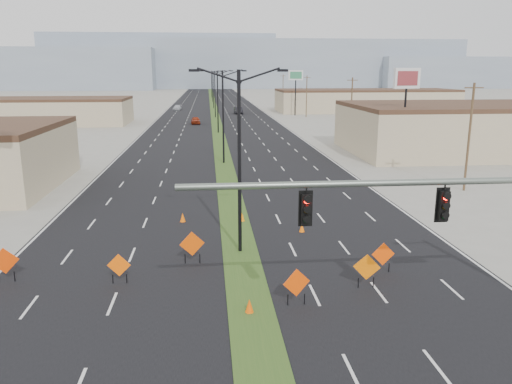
{
  "coord_description": "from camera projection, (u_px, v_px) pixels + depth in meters",
  "views": [
    {
      "loc": [
        -1.64,
        -14.54,
        9.91
      ],
      "look_at": [
        1.0,
        12.98,
        3.2
      ],
      "focal_mm": 35.0,
      "sensor_mm": 36.0,
      "label": 1
    }
  ],
  "objects": [
    {
      "name": "pole_sign_east_near",
      "position": [
        407.0,
        85.0,
        55.14
      ],
      "size": [
        3.32,
        1.24,
        10.26
      ],
      "rotation": [
        0.0,
        0.0,
        0.27
      ],
      "color": "black",
      "rests_on": "ground"
    },
    {
      "name": "cone_1",
      "position": [
        242.0,
        217.0,
        33.67
      ],
      "size": [
        0.42,
        0.42,
        0.62
      ],
      "primitive_type": "cone",
      "rotation": [
        0.0,
        0.0,
        -0.15
      ],
      "color": "orange",
      "rests_on": "ground"
    },
    {
      "name": "car_mid",
      "position": [
        238.0,
        110.0,
        118.54
      ],
      "size": [
        2.01,
        5.0,
        1.62
      ],
      "primitive_type": "imported",
      "rotation": [
        0.0,
        0.0,
        0.06
      ],
      "color": "black",
      "rests_on": "ground"
    },
    {
      "name": "construction_sign_3",
      "position": [
        296.0,
        284.0,
        21.48
      ],
      "size": [
        1.22,
        0.38,
        1.68
      ],
      "rotation": [
        0.0,
        0.0,
        0.28
      ],
      "color": "#F24405",
      "rests_on": "ground"
    },
    {
      "name": "mesa_east",
      "position": [
        498.0,
        73.0,
        311.64
      ],
      "size": [
        160.0,
        50.0,
        18.0
      ],
      "primitive_type": "cube",
      "color": "gray",
      "rests_on": "ground"
    },
    {
      "name": "building_se_far",
      "position": [
        365.0,
        101.0,
        125.89
      ],
      "size": [
        44.0,
        16.0,
        5.0
      ],
      "primitive_type": "cube",
      "color": "tan",
      "rests_on": "ground"
    },
    {
      "name": "pole_sign_east_far",
      "position": [
        296.0,
        78.0,
        112.62
      ],
      "size": [
        3.32,
        0.65,
        10.12
      ],
      "rotation": [
        0.0,
        0.0,
        -0.08
      ],
      "color": "black",
      "rests_on": "ground"
    },
    {
      "name": "cone_3",
      "position": [
        183.0,
        217.0,
        33.6
      ],
      "size": [
        0.49,
        0.49,
        0.64
      ],
      "primitive_type": "cone",
      "rotation": [
        0.0,
        0.0,
        -0.33
      ],
      "color": "#F35F05",
      "rests_on": "ground"
    },
    {
      "name": "cone_2",
      "position": [
        302.0,
        228.0,
        31.5
      ],
      "size": [
        0.46,
        0.46,
        0.58
      ],
      "primitive_type": "cone",
      "rotation": [
        0.0,
        0.0,
        0.43
      ],
      "color": "#FF6605",
      "rests_on": "ground"
    },
    {
      "name": "signal_mast",
      "position": [
        491.0,
        216.0,
        18.15
      ],
      "size": [
        16.3,
        0.6,
        8.0
      ],
      "color": "slate",
      "rests_on": "ground"
    },
    {
      "name": "streetlight_3",
      "position": [
        215.0,
        92.0,
        108.14
      ],
      "size": [
        5.15,
        0.24,
        10.02
      ],
      "color": "black",
      "rests_on": "ground"
    },
    {
      "name": "building_sw_far",
      "position": [
        49.0,
        112.0,
        95.28
      ],
      "size": [
        30.0,
        14.0,
        4.5
      ],
      "primitive_type": "cube",
      "color": "tan",
      "rests_on": "ground"
    },
    {
      "name": "streetlight_1",
      "position": [
        223.0,
        114.0,
        53.97
      ],
      "size": [
        5.15,
        0.24,
        10.02
      ],
      "color": "black",
      "rests_on": "ground"
    },
    {
      "name": "car_left",
      "position": [
        196.0,
        120.0,
        95.78
      ],
      "size": [
        1.95,
        4.2,
        1.39
      ],
      "primitive_type": "imported",
      "rotation": [
        0.0,
        0.0,
        0.08
      ],
      "color": "maroon",
      "rests_on": "ground"
    },
    {
      "name": "construction_sign_4",
      "position": [
        367.0,
        268.0,
        23.2
      ],
      "size": [
        1.23,
        0.35,
        1.67
      ],
      "rotation": [
        0.0,
        0.0,
        -0.25
      ],
      "color": "orange",
      "rests_on": "ground"
    },
    {
      "name": "mesa_center",
      "position": [
        275.0,
        64.0,
        307.15
      ],
      "size": [
        220.0,
        50.0,
        28.0
      ],
      "primitive_type": "cube",
      "color": "gray",
      "rests_on": "ground"
    },
    {
      "name": "construction_sign_5",
      "position": [
        383.0,
        255.0,
        25.0
      ],
      "size": [
        1.19,
        0.09,
        1.58
      ],
      "rotation": [
        0.0,
        0.0,
        0.04
      ],
      "color": "#FF4805",
      "rests_on": "ground"
    },
    {
      "name": "streetlight_0",
      "position": [
        239.0,
        157.0,
        26.88
      ],
      "size": [
        5.15,
        0.24,
        10.02
      ],
      "color": "black",
      "rests_on": "ground"
    },
    {
      "name": "building_se_near",
      "position": [
        493.0,
        130.0,
        62.58
      ],
      "size": [
        36.0,
        18.0,
        5.5
      ],
      "primitive_type": "cube",
      "color": "tan",
      "rests_on": "ground"
    },
    {
      "name": "cone_0",
      "position": [
        249.0,
        306.0,
        20.91
      ],
      "size": [
        0.4,
        0.4,
        0.64
      ],
      "primitive_type": "cone",
      "rotation": [
        0.0,
        0.0,
        0.05
      ],
      "color": "#EE5305",
      "rests_on": "ground"
    },
    {
      "name": "construction_sign_1",
      "position": [
        119.0,
        266.0,
        23.73
      ],
      "size": [
        1.12,
        0.12,
        1.49
      ],
      "rotation": [
        0.0,
        0.0,
        -0.07
      ],
      "color": "#FF5C05",
      "rests_on": "ground"
    },
    {
      "name": "median_strip",
      "position": [
        215.0,
        116.0,
        113.28
      ],
      "size": [
        2.0,
        400.0,
        0.04
      ],
      "primitive_type": "cube",
      "color": "#2C4E1C",
      "rests_on": "ground"
    },
    {
      "name": "road_surface",
      "position": [
        215.0,
        116.0,
        113.28
      ],
      "size": [
        25.0,
        400.0,
        0.02
      ],
      "primitive_type": "cube",
      "color": "black",
      "rests_on": "ground"
    },
    {
      "name": "construction_sign_2",
      "position": [
        192.0,
        245.0,
        26.16
      ],
      "size": [
        1.31,
        0.29,
        1.76
      ],
      "rotation": [
        0.0,
        0.0,
        0.19
      ],
      "color": "#E44804",
      "rests_on": "ground"
    },
    {
      "name": "utility_pole_0",
      "position": [
        469.0,
        136.0,
        41.49
      ],
      "size": [
        1.6,
        0.2,
        9.0
      ],
      "color": "#4C3823",
      "rests_on": "ground"
    },
    {
      "name": "streetlight_2",
      "position": [
        218.0,
        100.0,
        81.05
      ],
      "size": [
        5.15,
        0.24,
        10.02
      ],
      "color": "black",
      "rests_on": "ground"
    },
    {
      "name": "car_far",
      "position": [
        177.0,
        108.0,
        129.78
      ],
      "size": [
        2.16,
        4.51,
        1.27
      ],
      "primitive_type": "imported",
      "rotation": [
        0.0,
        0.0,
        -0.09
      ],
      "color": "silver",
      "rests_on": "ground"
    },
    {
      "name": "streetlight_4",
      "position": [
        213.0,
        88.0,
        135.22
      ],
      "size": [
        5.15,
        0.24,
        10.02
      ],
      "color": "black",
      "rests_on": "ground"
    },
    {
      "name": "utility_pole_2",
      "position": [
        307.0,
        96.0,
        109.2
      ],
      "size": [
        1.6,
        0.2,
        9.0
      ],
      "color": "#4C3823",
      "rests_on": "ground"
    },
    {
      "name": "utility_pole_1",
      "position": [
        351.0,
        107.0,
        75.34
      ],
      "size": [
        1.6,
        0.2,
        9.0
      ],
      "color": "#4C3823",
      "rests_on": "ground"
    },
    {
      "name": "utility_pole_3",
      "position": [
        283.0,
        90.0,
        143.06
      ],
      "size": [
        1.6,
        0.2,
        9.0
      ],
      "color": "#4C3823",
      "rests_on": "ground"
    },
    {
      "name": "construction_sign_0",
      "position": [
        4.0,
        262.0,
        23.85
      ],
      "size": [
        1.27,
        0.39,
        1.74
      ],
      "rotation": [
        0.0,
        0.0,
        0.27
      ],
      "color": "#D93704",
      "rests_on": "ground"
    },
    {
      "name": "streetlight_6",
      "position": [
        212.0,
        83.0,
        189.39
      ],
      "size": [
        5.15,
        0.24,
        10.02
      ],
      "color": "black",
      "rests_on": "ground"
    },
    {
      "name": "streetlight_5",
      "position": [
        212.0,
        85.0,
        162.31
      ],
      "size": [
        5.15,
        0.24,
        10.02
      ],
      "color": "black",
      "rests_on": "ground"
    },
    {
      "name": "ground",
      "position": [
        263.0,
        378.0,
        16.55
      ],
      "size": [
        600.0,
        600.0,
        0.0
      ],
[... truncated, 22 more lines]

